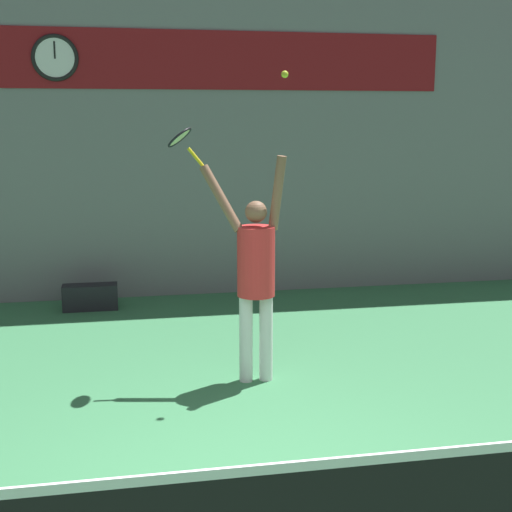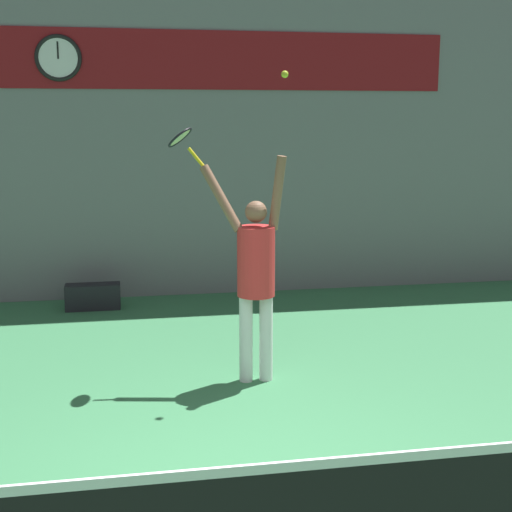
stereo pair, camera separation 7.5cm
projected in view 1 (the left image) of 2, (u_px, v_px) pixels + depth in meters
The scene contains 7 objects.
back_wall at pixel (178, 121), 9.97m from camera, with size 18.00×0.10×5.00m.
sponsor_banner at pixel (177, 60), 9.76m from camera, with size 7.56×0.02×0.80m.
scoreboard_clock at pixel (55, 58), 9.44m from camera, with size 0.62×0.06×0.62m.
tennis_player at pixel (255, 269), 6.81m from camera, with size 0.82×0.48×2.20m.
tennis_racket at pixel (181, 140), 6.76m from camera, with size 0.39×0.35×0.38m.
tennis_ball at pixel (285, 74), 6.46m from camera, with size 0.07×0.07×0.07m.
equipment_bag at pixel (90, 297), 9.57m from camera, with size 0.73×0.27×0.34m.
Camera 1 is at (-0.84, -4.14, 2.54)m, focal length 50.00 mm.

